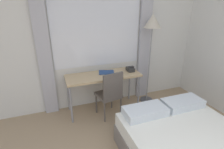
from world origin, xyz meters
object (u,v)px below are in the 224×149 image
Objects in this scene: book at (106,72)px; desk at (103,78)px; desk_chair at (110,93)px; telephone at (130,69)px; standing_lamp at (152,29)px.

desk is at bearing -141.76° from book.
desk_chair is 0.66m from telephone.
desk_chair is (0.04, -0.28, -0.19)m from desk.
telephone is at bearing 17.89° from desk_chair.
standing_lamp is at bearing 0.82° from telephone.
standing_lamp is 5.60× the size of book.
standing_lamp is at bearing -3.63° from book.
book is (0.09, 0.07, 0.08)m from desk.
desk_chair is 1.44m from standing_lamp.
book is (-0.47, 0.06, -0.03)m from telephone.
desk is at bearing -179.39° from standing_lamp.
telephone is at bearing -179.18° from standing_lamp.
telephone is at bearing 0.46° from desk.
telephone is (0.52, 0.28, 0.29)m from desk_chair.
standing_lamp is 10.40× the size of telephone.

